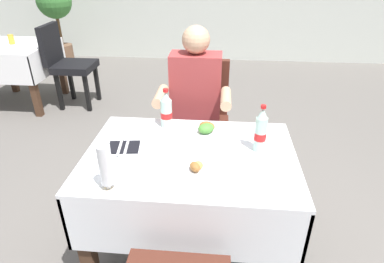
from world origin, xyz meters
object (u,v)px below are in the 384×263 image
at_px(napkin_cutlery_set, 124,147).
at_px(background_table_tumbler, 11,39).
at_px(main_dining_table, 190,180).
at_px(cola_bottle_primary, 261,131).
at_px(chair_far_diner_seat, 200,118).
at_px(seated_diner_far, 195,105).
at_px(beer_glass_left, 106,168).
at_px(potted_plant_corner, 56,13).
at_px(plate_far_diner, 205,131).
at_px(cola_bottle_secondary, 166,111).
at_px(background_dining_table, 17,61).
at_px(plate_near_camera, 199,169).
at_px(background_chair_right, 67,61).

height_order(napkin_cutlery_set, background_table_tumbler, background_table_tumbler).
relative_size(main_dining_table, cola_bottle_primary, 4.22).
bearing_deg(napkin_cutlery_set, chair_far_diner_seat, 64.06).
bearing_deg(seated_diner_far, main_dining_table, -87.42).
height_order(beer_glass_left, potted_plant_corner, potted_plant_corner).
distance_m(plate_far_diner, background_table_tumbler, 3.08).
relative_size(main_dining_table, seated_diner_far, 0.89).
distance_m(beer_glass_left, potted_plant_corner, 4.40).
bearing_deg(cola_bottle_secondary, beer_glass_left, -104.74).
bearing_deg(cola_bottle_primary, background_table_tumbler, 141.63).
distance_m(cola_bottle_primary, background_dining_table, 3.40).
relative_size(plate_near_camera, background_dining_table, 0.27).
xyz_separation_m(chair_far_diner_seat, plate_near_camera, (0.06, -0.94, 0.19)).
bearing_deg(napkin_cutlery_set, background_chair_right, 121.33).
xyz_separation_m(main_dining_table, seated_diner_far, (-0.03, 0.68, 0.15)).
distance_m(chair_far_diner_seat, background_table_tumbler, 2.70).
xyz_separation_m(seated_diner_far, cola_bottle_primary, (0.40, -0.61, 0.14)).
bearing_deg(background_chair_right, beer_glass_left, -61.88).
height_order(background_table_tumbler, potted_plant_corner, potted_plant_corner).
xyz_separation_m(plate_near_camera, plate_far_diner, (0.01, 0.37, 0.01)).
relative_size(plate_far_diner, beer_glass_left, 1.08).
relative_size(napkin_cutlery_set, potted_plant_corner, 0.15).
xyz_separation_m(chair_far_diner_seat, potted_plant_corner, (-2.39, 2.77, 0.31)).
bearing_deg(cola_bottle_primary, napkin_cutlery_set, -176.76).
height_order(plate_far_diner, background_chair_right, background_chair_right).
distance_m(chair_far_diner_seat, potted_plant_corner, 3.68).
xyz_separation_m(beer_glass_left, potted_plant_corner, (-2.05, 3.89, 0.01)).
relative_size(seated_diner_far, potted_plant_corner, 0.97).
xyz_separation_m(chair_far_diner_seat, cola_bottle_secondary, (-0.17, -0.49, 0.29)).
bearing_deg(napkin_cutlery_set, background_table_tumbler, 131.87).
xyz_separation_m(chair_far_diner_seat, plate_far_diner, (0.07, -0.57, 0.20)).
bearing_deg(beer_glass_left, cola_bottle_primary, 29.47).
height_order(plate_near_camera, plate_far_diner, plate_far_diner).
relative_size(seated_diner_far, background_table_tumbler, 11.45).
height_order(main_dining_table, plate_far_diner, plate_far_diner).
relative_size(beer_glass_left, napkin_cutlery_set, 1.18).
bearing_deg(chair_far_diner_seat, background_chair_right, 140.63).
xyz_separation_m(cola_bottle_secondary, napkin_cutlery_set, (-0.20, -0.27, -0.10)).
height_order(napkin_cutlery_set, background_dining_table, napkin_cutlery_set).
bearing_deg(plate_far_diner, background_chair_right, 131.87).
relative_size(cola_bottle_secondary, background_chair_right, 0.25).
distance_m(plate_far_diner, cola_bottle_primary, 0.35).
distance_m(cola_bottle_primary, napkin_cutlery_set, 0.75).
distance_m(cola_bottle_primary, background_chair_right, 2.93).
bearing_deg(napkin_cutlery_set, plate_near_camera, -22.76).
bearing_deg(chair_far_diner_seat, beer_glass_left, -106.85).
distance_m(napkin_cutlery_set, background_chair_right, 2.50).
bearing_deg(plate_far_diner, cola_bottle_secondary, 162.02).
relative_size(chair_far_diner_seat, plate_near_camera, 4.30).
bearing_deg(plate_far_diner, cola_bottle_primary, -27.09).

